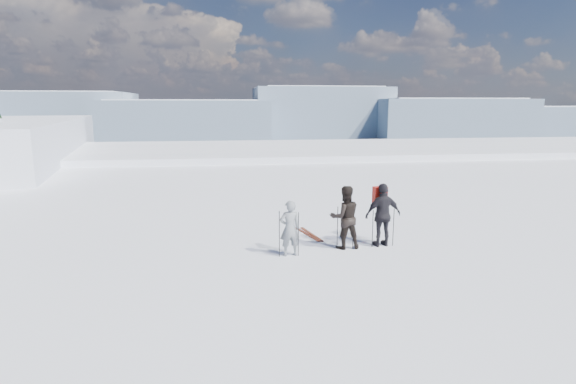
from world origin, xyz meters
name	(u,v)px	position (x,y,z in m)	size (l,w,h in m)	color
lake_basin	(269,223)	(0.00, 30.00, -6.50)	(820.00, 820.00, 71.62)	white
far_mountain_range	(256,116)	(29.60, 454.78, -7.19)	(770.00, 110.00, 53.00)	slate
skier_grey	(290,228)	(-2.12, 2.25, 0.79)	(0.58, 0.38, 1.59)	gray
skier_dark	(345,217)	(-0.41, 2.70, 0.94)	(0.91, 0.71, 1.88)	black
skier_pack	(383,215)	(0.77, 2.74, 0.96)	(1.12, 0.47, 1.91)	black
backpack	(381,172)	(0.74, 2.99, 2.22)	(0.41, 0.23, 0.61)	red
ski_poles	(339,230)	(-0.65, 2.49, 0.62)	(3.54, 0.55, 1.33)	black
skis_loose	(309,234)	(-1.17, 4.21, 0.01)	(0.64, 1.68, 0.03)	black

